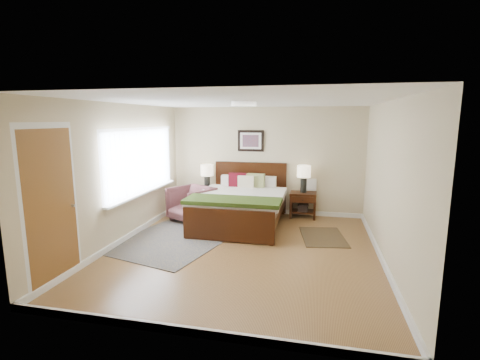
{
  "coord_description": "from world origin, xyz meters",
  "views": [
    {
      "loc": [
        1.17,
        -5.56,
        2.21
      ],
      "look_at": [
        -0.27,
        0.95,
        1.05
      ],
      "focal_mm": 26.0,
      "sensor_mm": 36.0,
      "label": 1
    }
  ],
  "objects_px": {
    "armchair": "(191,204)",
    "bed": "(241,200)",
    "nightstand_left": "(207,195)",
    "lamp_left": "(207,173)",
    "lamp_right": "(304,174)",
    "rug_persian": "(178,238)",
    "nightstand_right": "(303,202)"
  },
  "relations": [
    {
      "from": "lamp_left",
      "to": "armchair",
      "type": "height_order",
      "value": "lamp_left"
    },
    {
      "from": "nightstand_left",
      "to": "lamp_left",
      "type": "distance_m",
      "value": 0.54
    },
    {
      "from": "nightstand_left",
      "to": "lamp_right",
      "type": "height_order",
      "value": "lamp_right"
    },
    {
      "from": "lamp_right",
      "to": "nightstand_right",
      "type": "bearing_deg",
      "value": -90.0
    },
    {
      "from": "lamp_left",
      "to": "armchair",
      "type": "bearing_deg",
      "value": -97.87
    },
    {
      "from": "lamp_left",
      "to": "rug_persian",
      "type": "xyz_separation_m",
      "value": [
        0.02,
        -1.94,
        -0.95
      ]
    },
    {
      "from": "nightstand_left",
      "to": "armchair",
      "type": "relative_size",
      "value": 0.64
    },
    {
      "from": "nightstand_right",
      "to": "lamp_left",
      "type": "xyz_separation_m",
      "value": [
        -2.28,
        0.01,
        0.6
      ]
    },
    {
      "from": "lamp_right",
      "to": "armchair",
      "type": "bearing_deg",
      "value": -161.39
    },
    {
      "from": "bed",
      "to": "nightstand_right",
      "type": "bearing_deg",
      "value": 34.08
    },
    {
      "from": "bed",
      "to": "armchair",
      "type": "relative_size",
      "value": 2.65
    },
    {
      "from": "nightstand_left",
      "to": "lamp_right",
      "type": "relative_size",
      "value": 0.88
    },
    {
      "from": "nightstand_left",
      "to": "lamp_left",
      "type": "relative_size",
      "value": 0.88
    },
    {
      "from": "bed",
      "to": "lamp_right",
      "type": "height_order",
      "value": "bed"
    },
    {
      "from": "armchair",
      "to": "bed",
      "type": "bearing_deg",
      "value": 26.43
    },
    {
      "from": "armchair",
      "to": "rug_persian",
      "type": "bearing_deg",
      "value": -53.96
    },
    {
      "from": "lamp_left",
      "to": "lamp_right",
      "type": "xyz_separation_m",
      "value": [
        2.28,
        0.0,
        0.04
      ]
    },
    {
      "from": "lamp_right",
      "to": "armchair",
      "type": "xyz_separation_m",
      "value": [
        -2.39,
        -0.8,
        -0.62
      ]
    },
    {
      "from": "lamp_left",
      "to": "rug_persian",
      "type": "distance_m",
      "value": 2.16
    },
    {
      "from": "bed",
      "to": "nightstand_right",
      "type": "xyz_separation_m",
      "value": [
        1.26,
        0.85,
        -0.19
      ]
    },
    {
      "from": "nightstand_right",
      "to": "lamp_left",
      "type": "height_order",
      "value": "lamp_left"
    },
    {
      "from": "bed",
      "to": "lamp_left",
      "type": "relative_size",
      "value": 3.64
    },
    {
      "from": "armchair",
      "to": "lamp_right",
      "type": "bearing_deg",
      "value": 48.03
    },
    {
      "from": "nightstand_left",
      "to": "rug_persian",
      "type": "xyz_separation_m",
      "value": [
        0.02,
        -1.92,
        -0.41
      ]
    },
    {
      "from": "nightstand_right",
      "to": "lamp_right",
      "type": "bearing_deg",
      "value": 90.0
    },
    {
      "from": "nightstand_left",
      "to": "lamp_left",
      "type": "xyz_separation_m",
      "value": [
        0.0,
        0.02,
        0.54
      ]
    },
    {
      "from": "armchair",
      "to": "rug_persian",
      "type": "distance_m",
      "value": 1.2
    },
    {
      "from": "armchair",
      "to": "rug_persian",
      "type": "height_order",
      "value": "armchair"
    },
    {
      "from": "bed",
      "to": "nightstand_left",
      "type": "xyz_separation_m",
      "value": [
        -1.02,
        0.84,
        -0.13
      ]
    },
    {
      "from": "nightstand_right",
      "to": "lamp_right",
      "type": "height_order",
      "value": "lamp_right"
    },
    {
      "from": "nightstand_left",
      "to": "rug_persian",
      "type": "distance_m",
      "value": 1.97
    },
    {
      "from": "nightstand_left",
      "to": "nightstand_right",
      "type": "distance_m",
      "value": 2.28
    }
  ]
}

